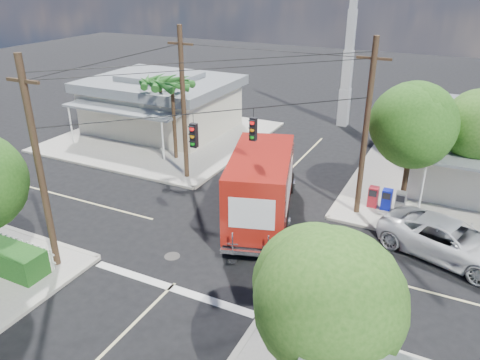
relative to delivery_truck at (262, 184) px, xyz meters
The scene contains 16 objects.
ground 3.34m from the delivery_truck, 110.65° to the right, with size 120.00×120.00×0.00m, color black.
sidewalk_ne 13.08m from the delivery_truck, 40.02° to the left, with size 14.12×14.12×0.14m.
sidewalk_nw 14.60m from the delivery_truck, 144.88° to the left, with size 14.12×14.12×0.14m.
road_markings 4.57m from the delivery_truck, 103.44° to the right, with size 32.00×32.00×0.01m.
building_nw 16.32m from the delivery_truck, 142.60° to the left, with size 10.80×10.20×4.30m.
radio_tower 17.84m from the delivery_truck, 91.52° to the left, with size 0.80×0.80×17.00m.
tree_ne_front 8.05m from the delivery_truck, 33.95° to the left, with size 4.21×4.14×6.66m.
tree_ne_back 11.15m from the delivery_truck, 35.90° to the left, with size 3.77×3.66×5.82m.
tree_se 11.70m from the delivery_truck, 58.31° to the right, with size 3.67×3.54×5.62m.
palm_nw_front 10.28m from the delivery_truck, 149.68° to the left, with size 3.01×3.08×5.59m.
palm_nw_back 12.59m from the delivery_truck, 148.35° to the left, with size 3.01×3.08×5.19m.
utility_poles 3.86m from the delivery_truck, 159.57° to the right, with size 12.00×10.68×9.00m.
picket_fence 12.03m from the delivery_truck, 137.06° to the right, with size 5.94×0.06×1.00m.
vending_boxes 6.75m from the delivery_truck, 33.37° to the left, with size 1.90×0.50×1.10m.
delivery_truck is the anchor object (origin of this frame).
parked_car 8.87m from the delivery_truck, ahead, with size 2.78×6.02×1.67m, color silver.
Camera 1 is at (9.30, -16.82, 11.66)m, focal length 35.00 mm.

